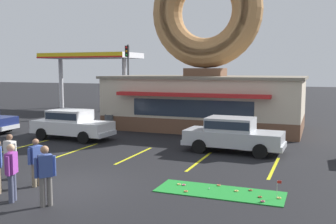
# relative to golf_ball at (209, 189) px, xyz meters

# --- Properties ---
(ground_plane) EXTENTS (160.00, 160.00, 0.00)m
(ground_plane) POSITION_rel_golf_ball_xyz_m (-4.40, -1.35, -0.05)
(ground_plane) COLOR black
(donut_shop_building) EXTENTS (12.30, 6.75, 10.96)m
(donut_shop_building) POSITION_rel_golf_ball_xyz_m (-3.73, 12.60, 3.69)
(donut_shop_building) COLOR brown
(donut_shop_building) RESTS_ON ground
(putting_mat) EXTENTS (3.94, 1.39, 0.03)m
(putting_mat) POSITION_rel_golf_ball_xyz_m (0.36, -0.11, -0.04)
(putting_mat) COLOR #1E842D
(putting_mat) RESTS_ON ground
(mini_donut_near_left) EXTENTS (0.13, 0.13, 0.04)m
(mini_donut_near_left) POSITION_rel_golf_ball_xyz_m (-1.05, 0.11, -0.00)
(mini_donut_near_left) COLOR #E5C666
(mini_donut_near_left) RESTS_ON putting_mat
(mini_donut_near_right) EXTENTS (0.13, 0.13, 0.04)m
(mini_donut_near_right) POSITION_rel_golf_ball_xyz_m (1.25, 0.31, -0.00)
(mini_donut_near_right) COLOR brown
(mini_donut_near_right) RESTS_ON putting_mat
(mini_donut_mid_left) EXTENTS (0.13, 0.13, 0.04)m
(mini_donut_mid_left) POSITION_rel_golf_ball_xyz_m (1.62, -0.23, -0.00)
(mini_donut_mid_left) COLOR brown
(mini_donut_mid_left) RESTS_ON putting_mat
(mini_donut_mid_centre) EXTENTS (0.13, 0.13, 0.04)m
(mini_donut_mid_centre) POSITION_rel_golf_ball_xyz_m (0.85, 0.08, -0.00)
(mini_donut_mid_centre) COLOR #E5C666
(mini_donut_mid_centre) RESTS_ON putting_mat
(mini_donut_mid_right) EXTENTS (0.13, 0.13, 0.04)m
(mini_donut_mid_right) POSITION_rel_golf_ball_xyz_m (0.20, 0.47, -0.00)
(mini_donut_mid_right) COLOR #D17F47
(mini_donut_mid_right) RESTS_ON putting_mat
(mini_donut_far_left) EXTENTS (0.13, 0.13, 0.04)m
(mini_donut_far_left) POSITION_rel_golf_ball_xyz_m (-0.60, -0.52, -0.00)
(mini_donut_far_left) COLOR #D17F47
(mini_donut_far_left) RESTS_ON putting_mat
(mini_donut_far_centre) EXTENTS (0.13, 0.13, 0.04)m
(mini_donut_far_centre) POSITION_rel_golf_ball_xyz_m (-0.88, 0.10, -0.00)
(mini_donut_far_centre) COLOR #D8667F
(mini_donut_far_centre) RESTS_ON putting_mat
(mini_donut_far_right) EXTENTS (0.13, 0.13, 0.04)m
(mini_donut_far_right) POSITION_rel_golf_ball_xyz_m (2.15, -0.14, -0.00)
(mini_donut_far_right) COLOR #E5C666
(mini_donut_far_right) RESTS_ON putting_mat
(mini_donut_extra) EXTENTS (0.13, 0.13, 0.04)m
(mini_donut_extra) POSITION_rel_golf_ball_xyz_m (1.74, -0.60, -0.00)
(mini_donut_extra) COLOR #D8667F
(mini_donut_extra) RESTS_ON putting_mat
(golf_ball) EXTENTS (0.04, 0.04, 0.04)m
(golf_ball) POSITION_rel_golf_ball_xyz_m (0.00, 0.00, 0.00)
(golf_ball) COLOR white
(golf_ball) RESTS_ON putting_mat
(putting_flag_pin) EXTENTS (0.13, 0.01, 0.55)m
(putting_flag_pin) POSITION_rel_golf_ball_xyz_m (2.12, -0.15, 0.39)
(putting_flag_pin) COLOR silver
(putting_flag_pin) RESTS_ON putting_mat
(car_white) EXTENTS (4.63, 2.13, 1.60)m
(car_white) POSITION_rel_golf_ball_xyz_m (-9.41, 6.13, 0.82)
(car_white) COLOR silver
(car_white) RESTS_ON ground
(car_silver) EXTENTS (4.61, 2.09, 1.60)m
(car_silver) POSITION_rel_golf_ball_xyz_m (-0.52, 5.94, 0.82)
(car_silver) COLOR #B2B5BA
(car_silver) RESTS_ON ground
(pedestrian_blue_sweater_man) EXTENTS (0.42, 0.49, 1.72)m
(pedestrian_blue_sweater_man) POSITION_rel_golf_ball_xyz_m (-3.85, -3.06, 0.90)
(pedestrian_blue_sweater_man) COLOR slate
(pedestrian_blue_sweater_man) RESTS_ON ground
(pedestrian_hooded_kid) EXTENTS (0.34, 0.57, 1.57)m
(pedestrian_hooded_kid) POSITION_rel_golf_ball_xyz_m (-5.35, -1.62, 0.81)
(pedestrian_hooded_kid) COLOR #7F7056
(pedestrian_hooded_kid) RESTS_ON ground
(pedestrian_leather_jacket_man) EXTENTS (0.59, 0.28, 1.58)m
(pedestrian_leather_jacket_man) POSITION_rel_golf_ball_xyz_m (-6.76, -1.27, 0.82)
(pedestrian_leather_jacket_man) COLOR #474C66
(pedestrian_leather_jacket_man) RESTS_ON ground
(pedestrian_beanie_man) EXTENTS (0.36, 0.56, 1.69)m
(pedestrian_beanie_man) POSITION_rel_golf_ball_xyz_m (-5.00, -3.09, 0.89)
(pedestrian_beanie_man) COLOR #474C66
(pedestrian_beanie_man) RESTS_ON ground
(trash_bin) EXTENTS (0.57, 0.57, 0.97)m
(trash_bin) POSITION_rel_golf_ball_xyz_m (-9.07, 9.62, 0.45)
(trash_bin) COLOR #51565B
(trash_bin) RESTS_ON ground
(traffic_light_pole) EXTENTS (0.28, 0.47, 5.80)m
(traffic_light_pole) POSITION_rel_golf_ball_xyz_m (-11.68, 17.39, 3.66)
(traffic_light_pole) COLOR #595B60
(traffic_light_pole) RESTS_ON ground
(gas_station_canopy) EXTENTS (9.00, 4.46, 5.30)m
(gas_station_canopy) POSITION_rel_golf_ball_xyz_m (-17.20, 20.59, 4.81)
(gas_station_canopy) COLOR silver
(gas_station_canopy) RESTS_ON ground
(parking_stripe_far_left) EXTENTS (0.12, 3.60, 0.01)m
(parking_stripe_far_left) POSITION_rel_golf_ball_xyz_m (-10.40, 3.65, -0.05)
(parking_stripe_far_left) COLOR yellow
(parking_stripe_far_left) RESTS_ON ground
(parking_stripe_left) EXTENTS (0.12, 3.60, 0.01)m
(parking_stripe_left) POSITION_rel_golf_ball_xyz_m (-7.40, 3.65, -0.05)
(parking_stripe_left) COLOR yellow
(parking_stripe_left) RESTS_ON ground
(parking_stripe_mid_left) EXTENTS (0.12, 3.60, 0.01)m
(parking_stripe_mid_left) POSITION_rel_golf_ball_xyz_m (-4.40, 3.65, -0.05)
(parking_stripe_mid_left) COLOR yellow
(parking_stripe_mid_left) RESTS_ON ground
(parking_stripe_centre) EXTENTS (0.12, 3.60, 0.01)m
(parking_stripe_centre) POSITION_rel_golf_ball_xyz_m (-1.40, 3.65, -0.05)
(parking_stripe_centre) COLOR yellow
(parking_stripe_centre) RESTS_ON ground
(parking_stripe_mid_right) EXTENTS (0.12, 3.60, 0.01)m
(parking_stripe_mid_right) POSITION_rel_golf_ball_xyz_m (1.60, 3.65, -0.05)
(parking_stripe_mid_right) COLOR yellow
(parking_stripe_mid_right) RESTS_ON ground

